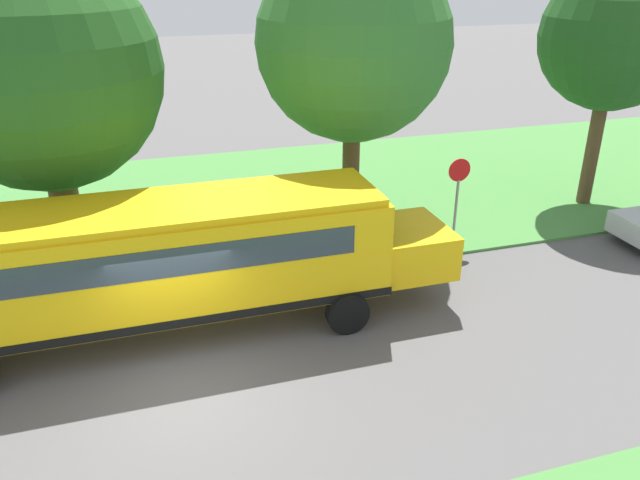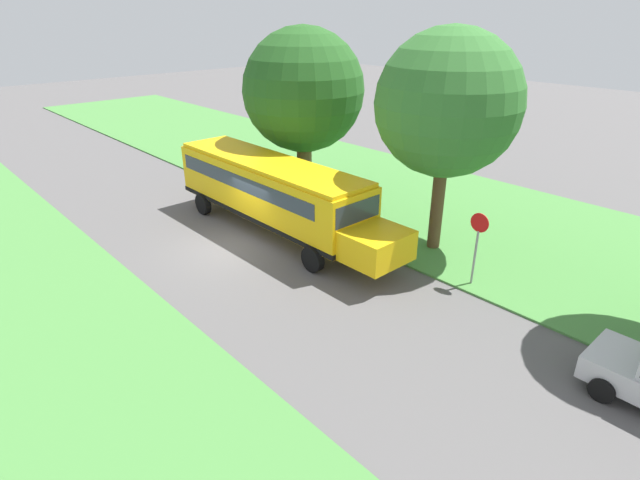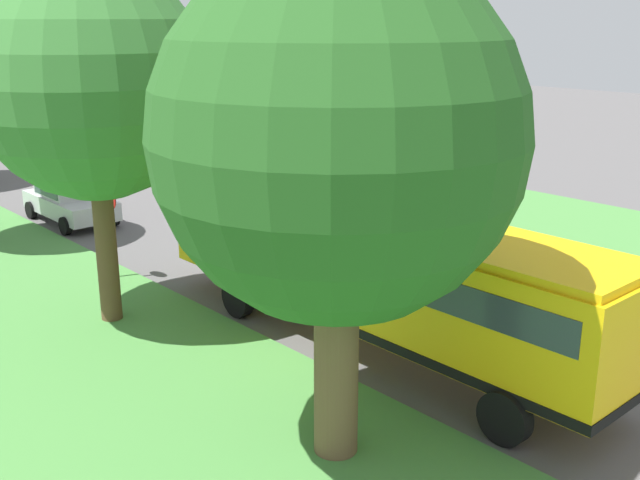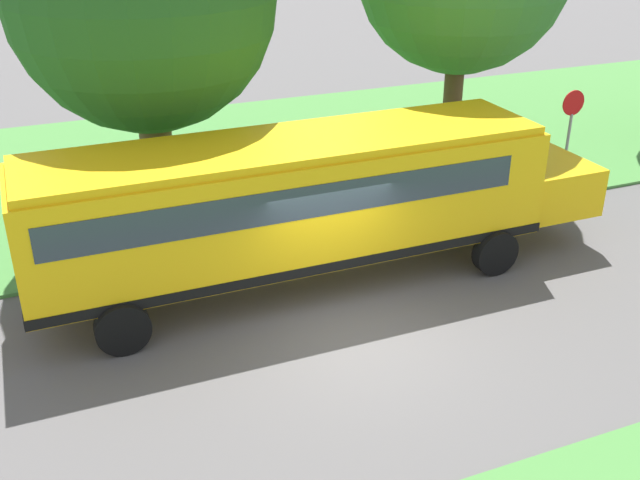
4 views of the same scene
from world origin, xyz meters
name	(u,v)px [view 3 (image 3 of 4)]	position (x,y,z in m)	size (l,w,h in m)	color
ground_plane	(451,323)	(0.00, 0.00, 0.00)	(120.00, 120.00, 0.00)	#565454
grass_far_side	(626,249)	(9.00, 0.00, 0.04)	(10.00, 80.00, 0.07)	#47843D
school_bus	(389,270)	(-2.37, -0.06, 1.92)	(2.84, 12.42, 3.16)	yellow
car_silver_nearest	(69,198)	(-2.80, 15.37, 0.88)	(2.02, 4.40, 1.56)	#B7B7BC
car_red_middle	(111,153)	(2.80, 23.08, 0.88)	(2.02, 4.40, 1.56)	#B21E1E
oak_tree_beside_bus	(346,142)	(-5.93, -2.36, 5.38)	(5.78, 5.78, 8.36)	brown
oak_tree_roadside_mid	(89,85)	(-6.21, 5.68, 5.74)	(5.39, 5.39, 8.52)	brown
stop_sign	(112,221)	(-4.60, 8.43, 1.74)	(0.08, 0.68, 2.74)	gray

